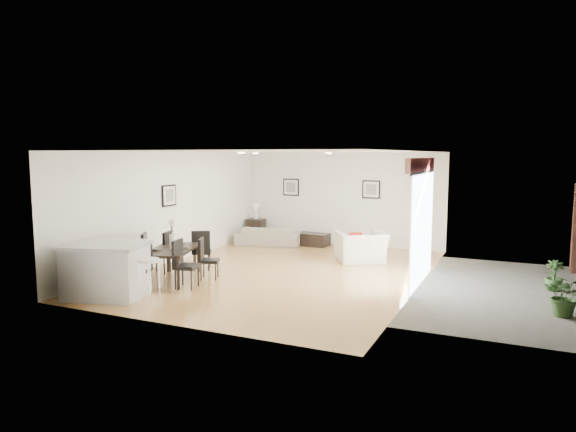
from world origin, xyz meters
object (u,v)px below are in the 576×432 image
at_px(dining_chair_foot, 201,248).
at_px(dining_chair_wnear, 139,254).
at_px(dining_chair_wfar, 163,250).
at_px(dining_chair_efar, 206,256).
at_px(dining_chair_head, 139,264).
at_px(side_table, 256,229).
at_px(sofa, 268,236).
at_px(kitchen_island, 106,270).
at_px(coffee_table, 313,239).
at_px(dining_table, 172,252).
at_px(bar_stool, 149,265).
at_px(dining_chair_enear, 183,261).
at_px(armchair, 361,247).

bearing_deg(dining_chair_foot, dining_chair_wnear, 36.60).
bearing_deg(dining_chair_wfar, dining_chair_wnear, -14.74).
bearing_deg(dining_chair_wnear, dining_chair_efar, 91.40).
height_order(dining_chair_head, side_table, dining_chair_head).
xyz_separation_m(dining_chair_head, side_table, (-0.80, 6.29, -0.21)).
bearing_deg(dining_chair_wfar, sofa, 158.41).
xyz_separation_m(dining_chair_efar, kitchen_island, (-0.91, -1.93, 0.02)).
bearing_deg(kitchen_island, coffee_table, 60.50).
distance_m(sofa, dining_chair_wfar, 4.20).
bearing_deg(dining_chair_efar, dining_chair_head, 132.85).
bearing_deg(dining_chair_foot, dining_table, 58.47).
bearing_deg(bar_stool, dining_chair_efar, 92.52).
xyz_separation_m(sofa, dining_chair_enear, (0.62, -5.01, 0.26)).
bearing_deg(dining_chair_enear, dining_chair_head, 122.92).
xyz_separation_m(dining_chair_efar, side_table, (-1.41, 4.91, -0.16)).
relative_size(dining_chair_wnear, dining_chair_head, 1.04).
bearing_deg(dining_chair_wnear, dining_chair_wfar, 148.59).
xyz_separation_m(dining_chair_wfar, kitchen_island, (0.24, -1.98, -0.01)).
height_order(dining_chair_wfar, bar_stool, dining_chair_wfar).
bearing_deg(dining_table, sofa, 71.16).
xyz_separation_m(armchair, coffee_table, (-1.92, 1.65, -0.19)).
bearing_deg(armchair, dining_chair_wfar, 6.51).
bearing_deg(dining_chair_wnear, dining_chair_enear, 55.79).
distance_m(dining_chair_head, bar_stool, 0.89).
relative_size(sofa, coffee_table, 2.08).
distance_m(dining_chair_efar, coffee_table, 4.74).
xyz_separation_m(dining_chair_wfar, coffee_table, (1.74, 4.65, -0.34)).
height_order(dining_table, dining_chair_wfar, dining_chair_wfar).
distance_m(dining_chair_enear, dining_chair_head, 0.83).
distance_m(dining_table, dining_chair_wfar, 0.72).
relative_size(dining_chair_enear, bar_stool, 1.20).
xyz_separation_m(dining_chair_head, coffee_table, (1.18, 6.08, -0.36)).
bearing_deg(dining_chair_enear, armchair, -44.75).
height_order(armchair, dining_chair_wfar, dining_chair_wfar).
xyz_separation_m(dining_table, bar_stool, (0.67, -1.55, 0.08)).
bearing_deg(dining_table, dining_chair_enear, -56.11).
bearing_deg(dining_chair_wfar, bar_stool, 17.58).
relative_size(dining_chair_foot, coffee_table, 1.03).
relative_size(dining_table, dining_chair_foot, 1.94).
distance_m(dining_chair_wfar, kitchen_island, 1.99).
bearing_deg(kitchen_island, side_table, 77.35).
height_order(dining_chair_wfar, kitchen_island, kitchen_island).
bearing_deg(coffee_table, dining_table, -97.66).
relative_size(dining_chair_enear, side_table, 1.46).
bearing_deg(dining_chair_foot, side_table, -107.84).
distance_m(dining_chair_enear, bar_stool, 1.14).
xyz_separation_m(sofa, armchair, (3.14, -1.17, 0.10)).
distance_m(dining_table, dining_chair_wnear, 0.68).
bearing_deg(dining_chair_enear, kitchen_island, 129.88).
bearing_deg(coffee_table, dining_chair_wnear, -102.49).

